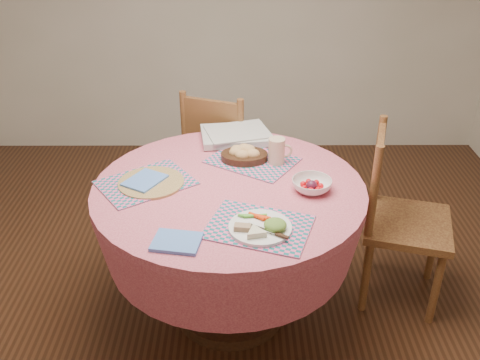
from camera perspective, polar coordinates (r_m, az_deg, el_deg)
The scene contains 15 objects.
ground at distance 2.86m, azimuth -1.03°, elevation -13.76°, with size 4.00×4.00×0.00m, color #331C0F.
dining_table at distance 2.52m, azimuth -1.14°, elevation -4.47°, with size 1.24×1.24×0.75m.
chair_right at distance 2.80m, azimuth 16.50°, elevation -3.60°, with size 0.52×0.53×0.94m.
chair_back at distance 3.27m, azimuth -2.00°, elevation 2.51°, with size 0.55×0.53×0.92m.
placemat_front at distance 2.13m, azimuth 2.02°, elevation -5.02°, with size 0.40×0.30×0.01m, color #13666D.
placemat_left at distance 2.47m, azimuth -10.01°, elevation -0.29°, with size 0.40×0.30×0.01m, color #13666D.
placemat_back at distance 2.63m, azimuth 1.33°, elevation 2.10°, with size 0.40×0.30×0.01m, color #13666D.
wicker_trivet at distance 2.46m, azimuth -9.46°, elevation -0.27°, with size 0.30×0.30×0.01m, color olive.
napkin_near at distance 2.05m, azimuth -6.76°, elevation -6.56°, with size 0.18×0.14×0.01m, color #5381D6.
napkin_far at distance 2.47m, azimuth -10.12°, elevation -0.09°, with size 0.18×0.14×0.01m, color #5381D6.
dinner_plate at distance 2.10m, azimuth 2.38°, elevation -4.97°, with size 0.25×0.25×0.05m.
bread_bowl at distance 2.62m, azimuth 0.43°, elevation 2.84°, with size 0.23×0.23×0.08m.
latte_mug at distance 2.58m, azimuth 3.99°, elevation 3.12°, with size 0.12×0.08×0.13m.
fruit_bowl at distance 2.39m, azimuth 7.65°, elevation -0.56°, with size 0.19×0.19×0.06m.
newspaper_stack at distance 2.85m, azimuth -0.58°, elevation 4.86°, with size 0.39×0.33×0.04m.
Camera 1 is at (0.04, -2.10, 1.95)m, focal length 40.00 mm.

